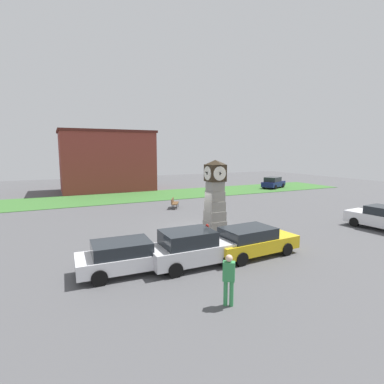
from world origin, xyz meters
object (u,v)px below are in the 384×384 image
bench (174,202)px  clock_tower (215,196)px  car_far_lot (273,183)px  bollard_mid_row (232,234)px  pedestrian_near_bench (229,276)px  bollard_far_row (260,235)px  car_near_tower (192,248)px  car_by_building (251,241)px  bollard_near_tower (207,232)px  car_navy_sedan (127,256)px  car_silver_hatch (384,218)px

bench → clock_tower: bearing=-93.3°
clock_tower → car_far_lot: clock_tower is taller
bollard_mid_row → pedestrian_near_bench: pedestrian_near_bench is taller
bollard_far_row → pedestrian_near_bench: (-5.11, -4.76, 0.44)m
clock_tower → pedestrian_near_bench: (-4.45, -8.65, -1.25)m
car_near_tower → car_by_building: bearing=-1.3°
car_near_tower → bench: car_near_tower is taller
bollard_near_tower → bollard_mid_row: 1.47m
car_navy_sedan → car_silver_hatch: size_ratio=0.99×
bollard_near_tower → pedestrian_near_bench: (-2.88, -6.79, 0.53)m
bollard_near_tower → car_by_building: size_ratio=0.21×
bollard_mid_row → car_near_tower: car_near_tower is taller
bollard_far_row → car_silver_hatch: bearing=-5.4°
clock_tower → car_navy_sedan: bearing=-147.4°
car_by_building → car_far_lot: bearing=47.1°
bollard_far_row → car_navy_sedan: size_ratio=0.27×
bollard_near_tower → bollard_far_row: (2.24, -2.03, 0.10)m
car_by_building → bench: (1.21, 13.12, -0.22)m
bollard_far_row → bench: bollard_far_row is taller
clock_tower → car_far_lot: bearing=40.4°
bollard_mid_row → bollard_near_tower: bearing=137.4°
bollard_near_tower → bench: (2.05, 10.04, 0.02)m
bench → car_near_tower: bearing=-108.9°
bollard_far_row → clock_tower: bearing=99.7°
bollard_far_row → car_navy_sedan: car_navy_sedan is taller
car_navy_sedan → car_by_building: car_by_building is taller
bollard_far_row → car_near_tower: (-4.66, -0.99, 0.23)m
pedestrian_near_bench → car_by_building: bearing=44.9°
clock_tower → bollard_far_row: clock_tower is taller
bollard_near_tower → bench: size_ratio=0.60×
car_far_lot → bench: size_ratio=2.69×
bollard_near_tower → car_silver_hatch: 12.03m
car_navy_sedan → bollard_far_row: bearing=3.8°
clock_tower → pedestrian_near_bench: 9.81m
bollard_far_row → car_far_lot: (17.73, 19.54, 0.19)m
clock_tower → pedestrian_near_bench: size_ratio=2.58×
bench → pedestrian_near_bench: pedestrian_near_bench is taller
pedestrian_near_bench → bench: bearing=73.7°
car_silver_hatch → car_navy_sedan: bearing=178.7°
car_silver_hatch → pedestrian_near_bench: pedestrian_near_bench is taller
car_navy_sedan → car_silver_hatch: 16.95m
clock_tower → car_silver_hatch: 11.26m
car_far_lot → pedestrian_near_bench: bearing=-133.2°
bollard_far_row → car_navy_sedan: (-7.51, -0.50, 0.13)m
pedestrian_near_bench → bollard_near_tower: bearing=67.1°
clock_tower → car_far_lot: size_ratio=1.03×
car_by_building → pedestrian_near_bench: (-3.71, -3.70, 0.29)m
bollard_mid_row → car_navy_sedan: size_ratio=0.23×
car_by_building → car_silver_hatch: size_ratio=1.03×
car_silver_hatch → pedestrian_near_bench: size_ratio=2.52×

